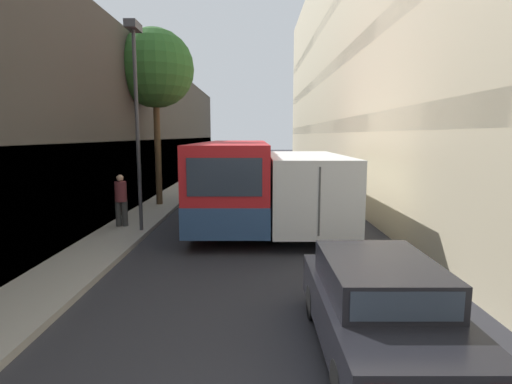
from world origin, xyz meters
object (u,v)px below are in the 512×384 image
Objects in this scene: box_truck at (300,184)px; street_tree_left at (153,69)px; car_hatchback at (377,307)px; panel_van at (237,165)px; pedestrian at (119,199)px; bus at (233,178)px; street_lamp at (134,88)px.

box_truck is 8.42m from street_tree_left.
panel_van reaches higher than car_hatchback.
street_tree_left is at bearing 116.71° from car_hatchback.
panel_van is at bearing 72.97° from street_tree_left.
bus is at bearing 30.84° from pedestrian.
panel_van is at bearing 80.52° from street_lamp.
box_truck is at bearing -78.22° from panel_van.
car_hatchback is 23.26m from panel_van.
car_hatchback is 0.52× the size of street_tree_left.
pedestrian is at bearing 145.15° from street_lamp.
street_lamp reaches higher than car_hatchback.
street_lamp is at bearing -136.14° from bus.
pedestrian is (-6.50, 7.95, 0.37)m from car_hatchback.
bus reaches higher than panel_van.
pedestrian is (-6.36, -1.20, -0.35)m from box_truck.
bus reaches higher than car_hatchback.
box_truck reaches higher than car_hatchback.
panel_van is (-0.36, 12.83, -0.46)m from bus.
bus is at bearing 43.86° from street_lamp.
panel_van is (-3.04, 23.06, 0.40)m from car_hatchback.
pedestrian is at bearing -102.90° from panel_van.
street_lamp is at bearing -162.07° from box_truck.
car_hatchback is 10.61m from bus.
box_truck is at bearing 90.85° from car_hatchback.
street_lamp reaches higher than panel_van.
car_hatchback is 14.99m from street_tree_left.
street_tree_left reaches higher than car_hatchback.
street_lamp is at bearing -83.08° from street_tree_left.
panel_van is 15.50m from pedestrian.
car_hatchback is at bearing -82.50° from panel_van.
car_hatchback is at bearing -89.15° from box_truck.
panel_van is 0.66× the size of street_lamp.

